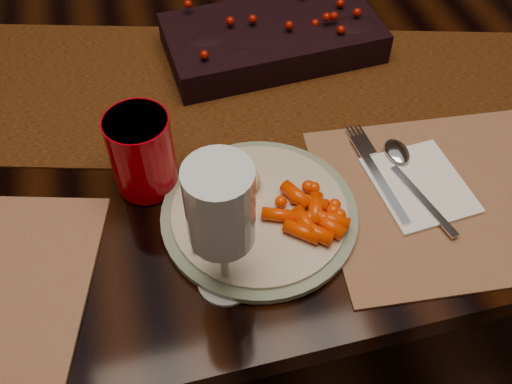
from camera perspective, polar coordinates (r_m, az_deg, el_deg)
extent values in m
plane|color=black|center=(1.56, -1.53, -10.14)|extent=(5.00, 5.00, 0.00)
cube|color=black|center=(1.24, -1.88, -1.71)|extent=(1.80, 1.00, 0.75)
cube|color=#36200C|center=(0.93, -4.98, 10.00)|extent=(1.69, 0.78, 0.00)
cube|color=brown|center=(0.83, 20.48, -0.16)|extent=(0.43, 0.33, 0.00)
cylinder|color=beige|center=(0.75, 0.34, -2.15)|extent=(0.32, 0.32, 0.01)
cube|color=white|center=(0.82, 16.02, 0.69)|extent=(0.13, 0.15, 0.00)
cylinder|color=#99000A|center=(0.76, -11.33, 3.85)|extent=(0.09, 0.09, 0.12)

